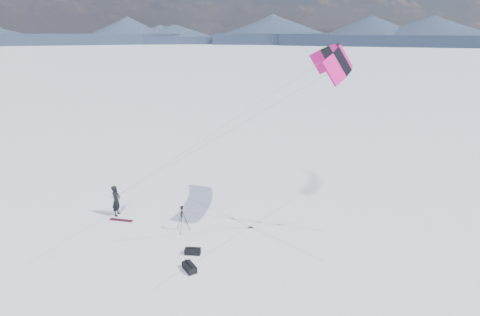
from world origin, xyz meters
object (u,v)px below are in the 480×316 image
(tripod, at_px, (182,215))
(gear_bag_a, at_px, (193,251))
(snowboard, at_px, (121,220))
(gear_bag_b, at_px, (189,267))
(snowkiter, at_px, (118,215))

(tripod, relative_size, gear_bag_a, 1.82)
(snowboard, xyz_separation_m, tripod, (3.76, -0.23, 0.90))
(gear_bag_a, xyz_separation_m, gear_bag_b, (0.38, -1.29, 0.01))
(snowkiter, distance_m, gear_bag_b, 7.23)
(gear_bag_a, distance_m, gear_bag_b, 1.35)
(snowkiter, distance_m, snowboard, 0.78)
(snowkiter, height_order, tripod, tripod)
(snowboard, xyz_separation_m, gear_bag_b, (5.47, -3.44, 0.14))
(snowkiter, xyz_separation_m, tripod, (4.31, -0.78, 0.92))
(snowkiter, height_order, gear_bag_a, snowkiter)
(snowkiter, xyz_separation_m, gear_bag_a, (5.65, -2.69, 0.14))
(gear_bag_a, bearing_deg, snowboard, 146.65)
(snowkiter, distance_m, tripod, 4.48)
(snowkiter, xyz_separation_m, snowboard, (0.56, -0.55, 0.02))
(tripod, distance_m, gear_bag_a, 2.45)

